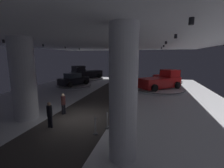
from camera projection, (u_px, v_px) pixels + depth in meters
ground at (81, 119)px, 11.04m from camera, size 24.00×44.00×0.06m
ceiling_with_spotlights at (78, 36)px, 10.09m from camera, size 24.00×44.00×0.39m
column_right at (123, 95)px, 6.32m from camera, size 1.14×1.14×5.50m
column_left at (24, 79)px, 10.69m from camera, size 1.56×1.56×5.50m
brand_sign_pylon at (22, 82)px, 13.06m from camera, size 1.34×0.80×4.21m
display_platform_far_right at (159, 89)px, 20.13m from camera, size 6.09×6.09×0.28m
pickup_truck_far_right at (162, 81)px, 20.09m from camera, size 5.36×5.09×2.30m
display_platform_deep_left at (87, 79)px, 28.67m from camera, size 5.68×5.68×0.37m
pickup_truck_deep_left at (86, 73)px, 28.28m from camera, size 4.80×5.53×2.30m
display_platform_deep_right at (166, 81)px, 26.50m from camera, size 5.25×5.25×0.23m
display_car_deep_right at (166, 76)px, 26.37m from camera, size 4.36×4.10×1.71m
display_platform_far_left at (74, 86)px, 22.35m from camera, size 4.70×4.70×0.29m
display_car_far_left at (74, 80)px, 22.17m from camera, size 3.45×4.57×1.71m
visitor_walking_near at (50, 113)px, 9.49m from camera, size 0.32×0.32×1.59m
visitor_walking_far at (63, 102)px, 11.73m from camera, size 0.32×0.32×1.59m
stanchion_a at (95, 128)px, 8.75m from camera, size 0.28×0.28×1.01m
stanchion_b at (107, 122)px, 9.46m from camera, size 0.28×0.28×1.01m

